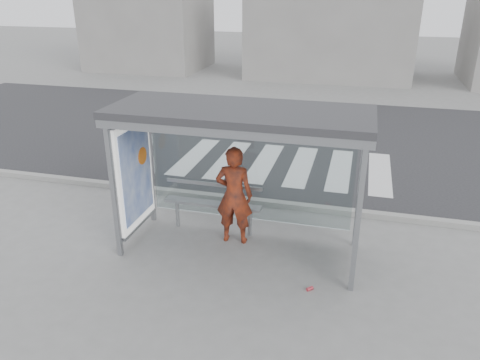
# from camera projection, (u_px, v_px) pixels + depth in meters

# --- Properties ---
(ground) EXTENTS (80.00, 80.00, 0.00)m
(ground) POSITION_uv_depth(u_px,v_px,m) (240.00, 250.00, 8.47)
(ground) COLOR slate
(ground) RESTS_ON ground
(road) EXTENTS (30.00, 10.00, 0.01)m
(road) POSITION_uv_depth(u_px,v_px,m) (297.00, 137.00, 14.70)
(road) COLOR #232325
(road) RESTS_ON ground
(curb) EXTENTS (30.00, 0.18, 0.12)m
(curb) POSITION_uv_depth(u_px,v_px,m) (263.00, 202.00, 10.18)
(curb) COLOR gray
(curb) RESTS_ON ground
(crosswalk) EXTENTS (5.55, 3.00, 0.00)m
(crosswalk) POSITION_uv_depth(u_px,v_px,m) (283.00, 164.00, 12.48)
(crosswalk) COLOR silver
(crosswalk) RESTS_ON ground
(bus_shelter) EXTENTS (4.25, 1.65, 2.62)m
(bus_shelter) POSITION_uv_depth(u_px,v_px,m) (219.00, 143.00, 7.84)
(bus_shelter) COLOR gray
(bus_shelter) RESTS_ON ground
(building_left) EXTENTS (6.00, 5.00, 6.00)m
(building_left) POSITION_uv_depth(u_px,v_px,m) (148.00, 12.00, 25.70)
(building_left) COLOR gray
(building_left) RESTS_ON ground
(building_center) EXTENTS (8.00, 5.00, 5.00)m
(building_center) POSITION_uv_depth(u_px,v_px,m) (331.00, 26.00, 23.53)
(building_center) COLOR gray
(building_center) RESTS_ON ground
(person) EXTENTS (0.70, 0.49, 1.86)m
(person) POSITION_uv_depth(u_px,v_px,m) (234.00, 195.00, 8.43)
(person) COLOR #D34E13
(person) RESTS_ON ground
(bench) EXTENTS (1.89, 0.23, 0.98)m
(bench) POSITION_uv_depth(u_px,v_px,m) (213.00, 204.00, 8.93)
(bench) COLOR gray
(bench) RESTS_ON ground
(soda_can) EXTENTS (0.12, 0.12, 0.06)m
(soda_can) POSITION_uv_depth(u_px,v_px,m) (310.00, 289.00, 7.35)
(soda_can) COLOR #E74451
(soda_can) RESTS_ON ground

